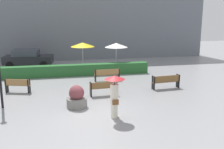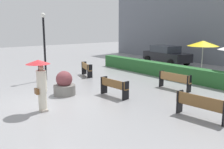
{
  "view_description": "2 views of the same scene",
  "coord_description": "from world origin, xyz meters",
  "px_view_note": "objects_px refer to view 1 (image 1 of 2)",
  "views": [
    {
      "loc": [
        -1.73,
        -11.71,
        4.7
      ],
      "look_at": [
        1.33,
        3.06,
        1.21
      ],
      "focal_mm": 42.62,
      "sensor_mm": 36.0,
      "label": 1
    },
    {
      "loc": [
        9.81,
        -4.19,
        3.28
      ],
      "look_at": [
        0.24,
        3.28,
        0.92
      ],
      "focal_mm": 40.83,
      "sensor_mm": 36.0,
      "label": 2
    }
  ],
  "objects_px": {
    "bench_far_right": "(166,81)",
    "parked_car": "(28,58)",
    "pedestrian_with_umbrella": "(114,91)",
    "patio_umbrella_yellow": "(83,45)",
    "planter_pot": "(77,98)",
    "bench_back_row": "(107,74)",
    "patio_umbrella_white": "(116,45)",
    "bench_mid_center": "(104,87)",
    "bench_far_left": "(17,84)"
  },
  "relations": [
    {
      "from": "patio_umbrella_yellow",
      "to": "parked_car",
      "type": "relative_size",
      "value": 0.52
    },
    {
      "from": "bench_far_left",
      "to": "pedestrian_with_umbrella",
      "type": "xyz_separation_m",
      "value": [
        4.88,
        -5.11,
        0.76
      ]
    },
    {
      "from": "bench_far_right",
      "to": "pedestrian_with_umbrella",
      "type": "distance_m",
      "value": 5.96
    },
    {
      "from": "planter_pot",
      "to": "parked_car",
      "type": "relative_size",
      "value": 0.27
    },
    {
      "from": "bench_far_right",
      "to": "pedestrian_with_umbrella",
      "type": "bearing_deg",
      "value": -135.99
    },
    {
      "from": "planter_pot",
      "to": "patio_umbrella_white",
      "type": "height_order",
      "value": "patio_umbrella_white"
    },
    {
      "from": "bench_back_row",
      "to": "parked_car",
      "type": "bearing_deg",
      "value": 132.94
    },
    {
      "from": "bench_mid_center",
      "to": "bench_back_row",
      "type": "distance_m",
      "value": 3.43
    },
    {
      "from": "bench_mid_center",
      "to": "planter_pot",
      "type": "height_order",
      "value": "planter_pot"
    },
    {
      "from": "bench_mid_center",
      "to": "parked_car",
      "type": "relative_size",
      "value": 0.37
    },
    {
      "from": "patio_umbrella_yellow",
      "to": "planter_pot",
      "type": "bearing_deg",
      "value": -97.55
    },
    {
      "from": "bench_mid_center",
      "to": "bench_back_row",
      "type": "relative_size",
      "value": 0.89
    },
    {
      "from": "bench_back_row",
      "to": "planter_pot",
      "type": "relative_size",
      "value": 1.59
    },
    {
      "from": "bench_back_row",
      "to": "bench_far_right",
      "type": "relative_size",
      "value": 0.98
    },
    {
      "from": "bench_mid_center",
      "to": "patio_umbrella_white",
      "type": "bearing_deg",
      "value": 71.47
    },
    {
      "from": "bench_mid_center",
      "to": "parked_car",
      "type": "height_order",
      "value": "parked_car"
    },
    {
      "from": "bench_far_left",
      "to": "parked_car",
      "type": "xyz_separation_m",
      "value": [
        -0.15,
        8.11,
        0.31
      ]
    },
    {
      "from": "bench_far_right",
      "to": "parked_car",
      "type": "xyz_separation_m",
      "value": [
        -9.28,
        9.12,
        0.3
      ]
    },
    {
      "from": "parked_car",
      "to": "bench_mid_center",
      "type": "bearing_deg",
      "value": -62.24
    },
    {
      "from": "parked_car",
      "to": "bench_far_left",
      "type": "bearing_deg",
      "value": -88.91
    },
    {
      "from": "patio_umbrella_yellow",
      "to": "parked_car",
      "type": "height_order",
      "value": "patio_umbrella_yellow"
    },
    {
      "from": "patio_umbrella_white",
      "to": "parked_car",
      "type": "height_order",
      "value": "patio_umbrella_white"
    },
    {
      "from": "pedestrian_with_umbrella",
      "to": "parked_car",
      "type": "relative_size",
      "value": 0.46
    },
    {
      "from": "bench_mid_center",
      "to": "pedestrian_with_umbrella",
      "type": "relative_size",
      "value": 0.81
    },
    {
      "from": "bench_far_left",
      "to": "patio_umbrella_white",
      "type": "distance_m",
      "value": 8.97
    },
    {
      "from": "bench_far_right",
      "to": "planter_pot",
      "type": "xyz_separation_m",
      "value": [
        -5.82,
        -2.31,
        -0.02
      ]
    },
    {
      "from": "planter_pot",
      "to": "patio_umbrella_yellow",
      "type": "xyz_separation_m",
      "value": [
        1.25,
        9.42,
        1.62
      ]
    },
    {
      "from": "bench_back_row",
      "to": "pedestrian_with_umbrella",
      "type": "xyz_separation_m",
      "value": [
        -0.95,
        -6.8,
        0.76
      ]
    },
    {
      "from": "patio_umbrella_white",
      "to": "patio_umbrella_yellow",
      "type": "bearing_deg",
      "value": 158.69
    },
    {
      "from": "planter_pot",
      "to": "bench_mid_center",
      "type": "bearing_deg",
      "value": 44.94
    },
    {
      "from": "bench_back_row",
      "to": "patio_umbrella_white",
      "type": "relative_size",
      "value": 0.8
    },
    {
      "from": "bench_far_left",
      "to": "bench_far_right",
      "type": "relative_size",
      "value": 0.82
    },
    {
      "from": "bench_back_row",
      "to": "parked_car",
      "type": "distance_m",
      "value": 8.79
    },
    {
      "from": "patio_umbrella_white",
      "to": "planter_pot",
      "type": "bearing_deg",
      "value": -115.1
    },
    {
      "from": "bench_far_right",
      "to": "parked_car",
      "type": "bearing_deg",
      "value": 135.51
    },
    {
      "from": "bench_back_row",
      "to": "bench_far_right",
      "type": "bearing_deg",
      "value": -39.19
    },
    {
      "from": "bench_back_row",
      "to": "bench_far_right",
      "type": "height_order",
      "value": "bench_far_right"
    },
    {
      "from": "bench_far_right",
      "to": "patio_umbrella_yellow",
      "type": "relative_size",
      "value": 0.82
    },
    {
      "from": "pedestrian_with_umbrella",
      "to": "patio_umbrella_yellow",
      "type": "relative_size",
      "value": 0.88
    },
    {
      "from": "pedestrian_with_umbrella",
      "to": "planter_pot",
      "type": "bearing_deg",
      "value": 131.23
    },
    {
      "from": "pedestrian_with_umbrella",
      "to": "patio_umbrella_yellow",
      "type": "height_order",
      "value": "patio_umbrella_yellow"
    },
    {
      "from": "bench_mid_center",
      "to": "bench_far_left",
      "type": "distance_m",
      "value": 5.25
    },
    {
      "from": "planter_pot",
      "to": "patio_umbrella_yellow",
      "type": "distance_m",
      "value": 9.64
    },
    {
      "from": "bench_back_row",
      "to": "patio_umbrella_white",
      "type": "xyz_separation_m",
      "value": [
        1.4,
        3.38,
        1.61
      ]
    },
    {
      "from": "bench_mid_center",
      "to": "pedestrian_with_umbrella",
      "type": "xyz_separation_m",
      "value": [
        -0.1,
        -3.47,
        0.77
      ]
    },
    {
      "from": "bench_mid_center",
      "to": "patio_umbrella_yellow",
      "type": "xyz_separation_m",
      "value": [
        -0.43,
        7.75,
        1.61
      ]
    },
    {
      "from": "planter_pot",
      "to": "bench_back_row",
      "type": "bearing_deg",
      "value": 63.21
    },
    {
      "from": "bench_far_left",
      "to": "parked_car",
      "type": "relative_size",
      "value": 0.35
    },
    {
      "from": "bench_far_left",
      "to": "pedestrian_with_umbrella",
      "type": "bearing_deg",
      "value": -46.34
    },
    {
      "from": "bench_far_left",
      "to": "patio_umbrella_yellow",
      "type": "distance_m",
      "value": 7.78
    }
  ]
}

